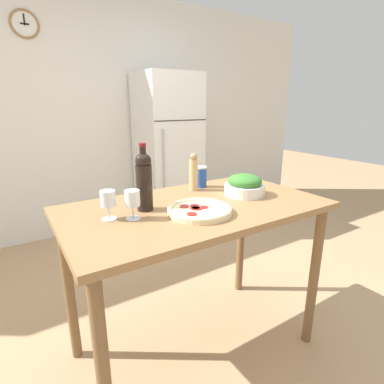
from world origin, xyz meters
The scene contains 11 objects.
ground_plane centered at (0.00, 0.00, 0.00)m, with size 14.00×14.00×0.00m, color tan.
wall_back centered at (0.00, 2.22, 1.30)m, with size 6.40×0.08×2.60m.
refrigerator centered at (0.81, 1.86, 0.89)m, with size 0.64×0.66×1.78m.
prep_counter centered at (0.00, 0.00, 0.81)m, with size 1.38×0.77×0.93m.
wine_bottle centered at (-0.26, 0.07, 1.09)m, with size 0.08×0.08×0.34m.
wine_glass_near centered at (-0.36, -0.02, 1.02)m, with size 0.07×0.07×0.14m.
wine_glass_far centered at (-0.45, 0.04, 1.03)m, with size 0.07×0.07×0.14m.
pepper_mill centered at (0.14, 0.24, 1.04)m, with size 0.05×0.05×0.23m.
salad_bowl centered at (0.34, 0.00, 0.99)m, with size 0.23×0.23×0.12m.
homemade_pizza centered at (-0.06, -0.12, 0.95)m, with size 0.32×0.32×0.03m.
salt_canister centered at (0.22, 0.28, 1.00)m, with size 0.07×0.07×0.13m.
Camera 1 is at (-0.82, -1.26, 1.44)m, focal length 28.00 mm.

